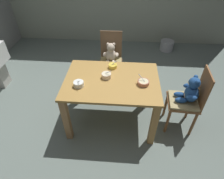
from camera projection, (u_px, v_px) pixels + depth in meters
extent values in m
cube|color=slate|center=(112.00, 119.00, 2.79)|extent=(5.20, 5.20, 0.04)
cube|color=#A47A3B|center=(112.00, 81.00, 2.32)|extent=(1.17, 0.83, 0.03)
cube|color=#9B7147|center=(66.00, 120.00, 2.31)|extent=(0.08, 0.08, 0.69)
cube|color=#A57740|center=(154.00, 125.00, 2.25)|extent=(0.08, 0.08, 0.69)
cube|color=#9A7247|center=(79.00, 83.00, 2.86)|extent=(0.08, 0.08, 0.69)
cube|color=#A26B48|center=(149.00, 86.00, 2.80)|extent=(0.08, 0.08, 0.69)
cube|color=brown|center=(183.00, 102.00, 2.42)|extent=(0.41, 0.39, 0.02)
cube|color=brown|center=(204.00, 89.00, 2.24)|extent=(0.04, 0.34, 0.47)
cylinder|color=brown|center=(166.00, 105.00, 2.70)|extent=(0.04, 0.04, 0.42)
cylinder|color=brown|center=(168.00, 121.00, 2.46)|extent=(0.04, 0.04, 0.42)
cylinder|color=brown|center=(189.00, 107.00, 2.66)|extent=(0.04, 0.04, 0.42)
cylinder|color=brown|center=(193.00, 124.00, 2.43)|extent=(0.04, 0.04, 0.42)
cube|color=tan|center=(183.00, 101.00, 2.40)|extent=(0.37, 0.36, 0.04)
ellipsoid|color=navy|center=(191.00, 94.00, 2.31)|extent=(0.18, 0.21, 0.23)
ellipsoid|color=beige|center=(187.00, 94.00, 2.32)|extent=(0.07, 0.11, 0.14)
sphere|color=navy|center=(194.00, 83.00, 2.20)|extent=(0.14, 0.14, 0.14)
ellipsoid|color=beige|center=(190.00, 83.00, 2.21)|extent=(0.05, 0.06, 0.04)
sphere|color=navy|center=(196.00, 77.00, 2.20)|extent=(0.05, 0.05, 0.05)
sphere|color=navy|center=(198.00, 82.00, 2.13)|extent=(0.05, 0.05, 0.05)
ellipsoid|color=navy|center=(188.00, 86.00, 2.37)|extent=(0.13, 0.07, 0.06)
ellipsoid|color=navy|center=(192.00, 98.00, 2.21)|extent=(0.13, 0.07, 0.06)
ellipsoid|color=navy|center=(179.00, 94.00, 2.41)|extent=(0.15, 0.08, 0.07)
ellipsoid|color=navy|center=(181.00, 100.00, 2.33)|extent=(0.15, 0.08, 0.07)
cube|color=brown|center=(111.00, 65.00, 3.07)|extent=(0.39, 0.43, 0.02)
cube|color=brown|center=(111.00, 45.00, 3.06)|extent=(0.35, 0.03, 0.49)
cylinder|color=brown|center=(101.00, 83.00, 3.08)|extent=(0.04, 0.04, 0.42)
cylinder|color=brown|center=(120.00, 83.00, 3.07)|extent=(0.04, 0.04, 0.42)
cylinder|color=brown|center=(102.00, 70.00, 3.36)|extent=(0.04, 0.04, 0.42)
cylinder|color=brown|center=(120.00, 71.00, 3.35)|extent=(0.04, 0.04, 0.42)
cube|color=tan|center=(111.00, 64.00, 3.05)|extent=(0.36, 0.40, 0.04)
ellipsoid|color=beige|center=(111.00, 55.00, 3.03)|extent=(0.18, 0.15, 0.20)
ellipsoid|color=#C6B28A|center=(111.00, 57.00, 3.00)|extent=(0.10, 0.05, 0.12)
sphere|color=beige|center=(111.00, 47.00, 2.93)|extent=(0.13, 0.13, 0.13)
ellipsoid|color=#C6B28A|center=(111.00, 49.00, 2.90)|extent=(0.05, 0.05, 0.04)
sphere|color=beige|center=(108.00, 44.00, 2.91)|extent=(0.05, 0.05, 0.05)
sphere|color=beige|center=(114.00, 44.00, 2.90)|extent=(0.05, 0.05, 0.05)
ellipsoid|color=beige|center=(105.00, 54.00, 3.00)|extent=(0.06, 0.11, 0.06)
ellipsoid|color=beige|center=(117.00, 55.00, 3.00)|extent=(0.06, 0.11, 0.06)
ellipsoid|color=beige|center=(108.00, 62.00, 3.00)|extent=(0.06, 0.13, 0.06)
ellipsoid|color=beige|center=(114.00, 62.00, 3.00)|extent=(0.06, 0.13, 0.06)
cylinder|color=beige|center=(106.00, 76.00, 2.33)|extent=(0.12, 0.12, 0.06)
cylinder|color=beige|center=(106.00, 77.00, 2.34)|extent=(0.06, 0.06, 0.01)
cylinder|color=beige|center=(106.00, 74.00, 2.31)|extent=(0.10, 0.10, 0.01)
cylinder|color=#BCBCC1|center=(108.00, 72.00, 2.28)|extent=(0.08, 0.04, 0.06)
ellipsoid|color=#BCBCC1|center=(106.00, 74.00, 2.32)|extent=(0.04, 0.03, 0.01)
cylinder|color=silver|center=(79.00, 84.00, 2.20)|extent=(0.12, 0.12, 0.06)
cylinder|color=silver|center=(79.00, 86.00, 2.22)|extent=(0.07, 0.07, 0.01)
cylinder|color=beige|center=(78.00, 82.00, 2.19)|extent=(0.10, 0.10, 0.01)
cylinder|color=#BCBCC1|center=(79.00, 81.00, 2.15)|extent=(0.05, 0.08, 0.06)
ellipsoid|color=#BCBCC1|center=(78.00, 82.00, 2.19)|extent=(0.04, 0.04, 0.01)
cylinder|color=yellow|center=(113.00, 66.00, 2.50)|extent=(0.11, 0.11, 0.05)
cylinder|color=yellow|center=(113.00, 67.00, 2.51)|extent=(0.06, 0.06, 0.01)
cylinder|color=beige|center=(113.00, 65.00, 2.48)|extent=(0.09, 0.09, 0.01)
cylinder|color=#BCBCC1|center=(115.00, 63.00, 2.47)|extent=(0.08, 0.03, 0.06)
ellipsoid|color=#BCBCC1|center=(112.00, 65.00, 2.48)|extent=(0.04, 0.03, 0.01)
cylinder|color=#B06C53|center=(143.00, 83.00, 2.23)|extent=(0.14, 0.14, 0.05)
cylinder|color=#B06C53|center=(143.00, 84.00, 2.24)|extent=(0.08, 0.08, 0.01)
cylinder|color=beige|center=(144.00, 81.00, 2.22)|extent=(0.12, 0.12, 0.01)
cylinder|color=#BCBCC1|center=(142.00, 78.00, 2.21)|extent=(0.08, 0.06, 0.07)
ellipsoid|color=#BCBCC1|center=(144.00, 82.00, 2.21)|extent=(0.04, 0.04, 0.01)
cylinder|color=#93969B|center=(167.00, 45.00, 4.27)|extent=(0.29, 0.29, 0.23)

